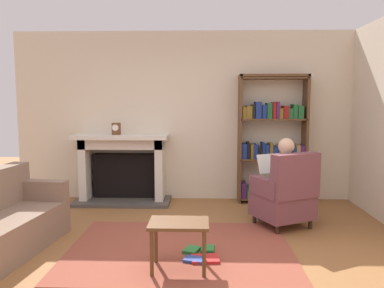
# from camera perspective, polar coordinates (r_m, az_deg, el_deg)

# --- Properties ---
(ground) EXTENTS (14.00, 14.00, 0.00)m
(ground) POSITION_cam_1_polar(r_m,az_deg,el_deg) (4.03, -2.05, -16.99)
(ground) COLOR #946136
(back_wall) EXTENTS (5.60, 0.10, 2.70)m
(back_wall) POSITION_cam_1_polar(r_m,az_deg,el_deg) (6.25, -0.53, 4.13)
(back_wall) COLOR beige
(back_wall) RESTS_ON ground
(area_rug) EXTENTS (2.40, 1.80, 0.01)m
(area_rug) POSITION_cam_1_polar(r_m,az_deg,el_deg) (4.30, -1.77, -15.33)
(area_rug) COLOR brown
(area_rug) RESTS_ON ground
(fireplace) EXTENTS (1.50, 0.64, 1.08)m
(fireplace) POSITION_cam_1_polar(r_m,az_deg,el_deg) (6.21, -10.18, -3.20)
(fireplace) COLOR #4C4742
(fireplace) RESTS_ON ground
(mantel_clock) EXTENTS (0.14, 0.14, 0.18)m
(mantel_clock) POSITION_cam_1_polar(r_m,az_deg,el_deg) (6.06, -11.18, 2.23)
(mantel_clock) COLOR brown
(mantel_clock) RESTS_ON fireplace
(bookshelf) EXTENTS (1.06, 0.32, 2.00)m
(bookshelf) POSITION_cam_1_polar(r_m,az_deg,el_deg) (6.15, 11.74, 0.11)
(bookshelf) COLOR brown
(bookshelf) RESTS_ON ground
(armchair_reading) EXTENTS (0.85, 0.84, 0.97)m
(armchair_reading) POSITION_cam_1_polar(r_m,az_deg,el_deg) (5.02, 13.75, -7.32)
(armchair_reading) COLOR #331E14
(armchair_reading) RESTS_ON ground
(seated_reader) EXTENTS (0.52, 0.60, 1.14)m
(seated_reader) POSITION_cam_1_polar(r_m,az_deg,el_deg) (5.07, 12.98, -4.89)
(seated_reader) COLOR silver
(seated_reader) RESTS_ON ground
(side_table) EXTENTS (0.56, 0.39, 0.47)m
(side_table) POSITION_cam_1_polar(r_m,az_deg,el_deg) (3.70, -1.96, -12.59)
(side_table) COLOR brown
(side_table) RESTS_ON ground
(scattered_books) EXTENTS (0.39, 0.46, 0.04)m
(scattered_books) POSITION_cam_1_polar(r_m,az_deg,el_deg) (4.11, 1.30, -16.11)
(scattered_books) COLOR #334CA5
(scattered_books) RESTS_ON area_rug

